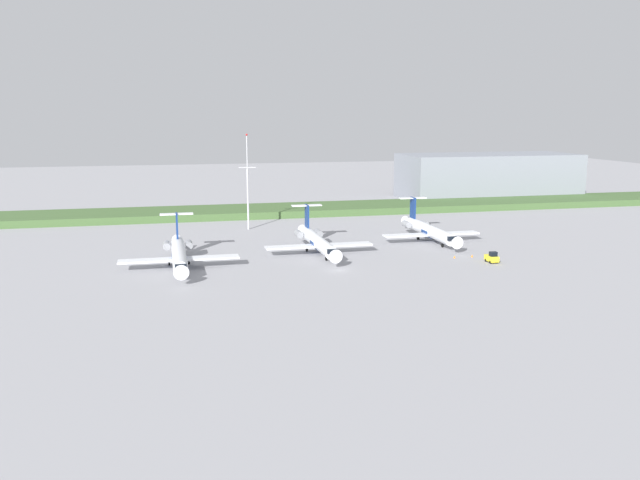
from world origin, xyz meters
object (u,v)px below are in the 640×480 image
regional_jet_nearest (179,254)px  baggage_tug (492,258)px  safety_cone_front_marker (455,257)px  antenna_mast (248,190)px  safety_cone_mid_marker (472,256)px  regional_jet_second (317,241)px  regional_jet_third (429,230)px

regional_jet_nearest → baggage_tug: bearing=-10.0°
safety_cone_front_marker → antenna_mast: bearing=129.7°
regional_jet_nearest → antenna_mast: bearing=64.8°
safety_cone_front_marker → safety_cone_mid_marker: (3.96, 0.10, 0.00)m
regional_jet_second → baggage_tug: (31.85, -17.31, -1.53)m
antenna_mast → safety_cone_mid_marker: bearing=-47.4°
regional_jet_nearest → regional_jet_third: 59.20m
regional_jet_third → baggage_tug: size_ratio=9.69×
antenna_mast → safety_cone_front_marker: 58.70m
regional_jet_third → safety_cone_front_marker: size_ratio=56.36×
safety_cone_front_marker → safety_cone_mid_marker: bearing=1.4°
regional_jet_nearest → safety_cone_mid_marker: size_ratio=56.36×
baggage_tug → safety_cone_mid_marker: bearing=105.8°
regional_jet_second → baggage_tug: 36.28m
regional_jet_third → safety_cone_mid_marker: size_ratio=56.36×
baggage_tug → safety_cone_front_marker: 7.80m
regional_jet_second → safety_cone_mid_marker: size_ratio=56.36×
baggage_tug → safety_cone_front_marker: (-5.53, 5.46, -0.73)m
regional_jet_second → safety_cone_mid_marker: bearing=-21.2°
antenna_mast → regional_jet_third: bearing=-33.1°
baggage_tug → safety_cone_front_marker: size_ratio=5.82×
regional_jet_third → safety_cone_mid_marker: regional_jet_third is taller
safety_cone_mid_marker → regional_jet_nearest: bearing=175.0°
baggage_tug → safety_cone_front_marker: baggage_tug is taller
regional_jet_third → safety_cone_mid_marker: 19.15m
antenna_mast → safety_cone_front_marker: antenna_mast is taller
regional_jet_second → regional_jet_third: 29.35m
baggage_tug → safety_cone_mid_marker: size_ratio=5.82×
regional_jet_third → regional_jet_second: bearing=-165.9°
regional_jet_third → baggage_tug: (3.39, -24.48, -1.53)m
regional_jet_third → safety_cone_front_marker: (-2.14, -19.02, -2.26)m
regional_jet_nearest → antenna_mast: (18.49, 39.30, 7.57)m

